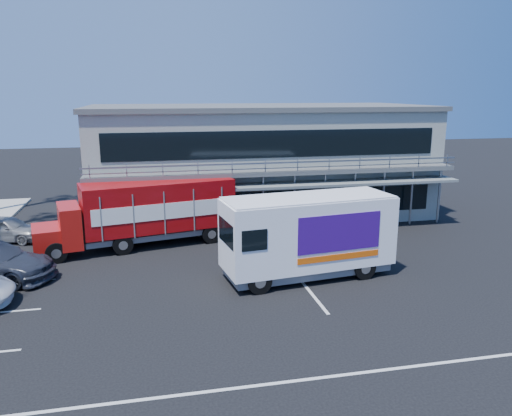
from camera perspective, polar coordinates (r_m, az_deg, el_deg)
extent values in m
plane|color=black|center=(20.68, 1.05, -10.26)|extent=(120.00, 120.00, 0.00)
cube|color=gray|center=(34.58, 0.30, 5.37)|extent=(22.00, 10.00, 7.00)
cube|color=#515454|center=(34.27, 0.31, 11.42)|extent=(22.40, 10.40, 0.30)
cube|color=#515454|center=(29.18, 2.65, 4.08)|extent=(22.00, 1.20, 0.25)
cube|color=gray|center=(28.58, 2.94, 4.89)|extent=(22.00, 0.08, 0.90)
cube|color=slate|center=(29.02, 2.79, 2.62)|extent=(22.00, 1.80, 0.15)
cube|color=black|center=(30.11, 2.34, 0.49)|extent=(20.00, 0.06, 1.60)
cube|color=black|center=(29.53, 2.40, 7.32)|extent=(20.00, 0.06, 1.60)
cube|color=#B0130E|center=(27.24, -22.72, -3.23)|extent=(1.86, 2.51, 1.20)
cube|color=#B0130E|center=(27.14, -20.51, -1.89)|extent=(1.52, 2.66, 2.10)
cube|color=black|center=(27.00, -20.61, -0.66)|extent=(0.51, 2.09, 0.70)
cube|color=#9D090F|center=(27.64, -11.08, 0.37)|extent=(8.37, 4.19, 2.61)
cube|color=slate|center=(28.02, -10.94, -2.73)|extent=(8.29, 3.82, 0.30)
cube|color=white|center=(26.46, -10.42, -0.39)|extent=(7.21, 1.63, 0.85)
cube|color=white|center=(28.86, -11.67, 0.69)|extent=(7.21, 1.63, 0.85)
cylinder|color=black|center=(26.32, -21.88, -4.81)|extent=(1.08, 0.50, 1.04)
cylinder|color=black|center=(28.44, -22.13, -3.52)|extent=(1.08, 0.50, 1.04)
cylinder|color=black|center=(26.61, -14.97, -4.09)|extent=(1.08, 0.50, 1.04)
cylinder|color=black|center=(28.70, -15.74, -2.87)|extent=(1.08, 0.50, 1.04)
cylinder|color=black|center=(27.73, -5.14, -2.98)|extent=(1.08, 0.50, 1.04)
cylinder|color=black|center=(29.75, -6.56, -1.89)|extent=(1.08, 0.50, 1.04)
cube|color=white|center=(22.40, 5.96, -2.70)|extent=(7.89, 3.58, 3.04)
cube|color=slate|center=(22.92, 5.86, -6.75)|extent=(7.55, 3.28, 0.38)
cube|color=black|center=(21.01, -3.41, -2.80)|extent=(0.34, 2.13, 1.03)
cube|color=white|center=(22.03, 6.05, 1.19)|extent=(7.73, 3.50, 0.09)
cube|color=#380D77|center=(21.60, 9.56, -2.82)|extent=(3.89, 0.54, 1.63)
cube|color=#380D77|center=(23.86, 6.50, -1.18)|extent=(3.89, 0.54, 1.63)
cube|color=#F2590C|center=(21.92, 9.46, -5.55)|extent=(3.88, 0.53, 0.27)
cylinder|color=black|center=(20.91, 0.40, -8.44)|extent=(1.07, 0.41, 1.04)
cylinder|color=black|center=(22.95, -1.57, -6.43)|extent=(1.07, 0.41, 1.04)
cylinder|color=black|center=(22.99, 12.29, -6.71)|extent=(1.07, 0.41, 1.04)
cylinder|color=black|center=(24.86, 9.51, -5.05)|extent=(1.07, 0.41, 1.04)
imported|color=gray|center=(31.28, -26.63, -2.12)|extent=(4.52, 2.94, 1.43)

